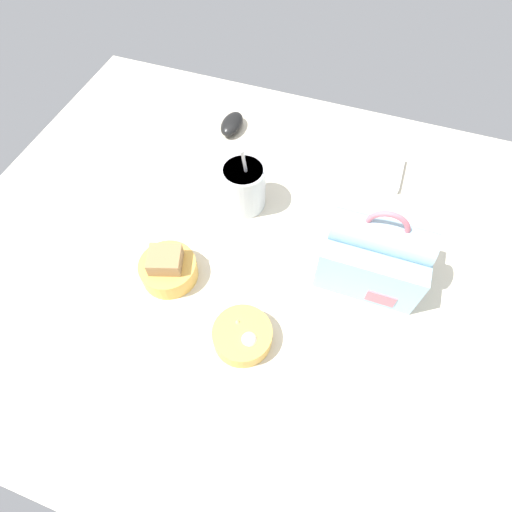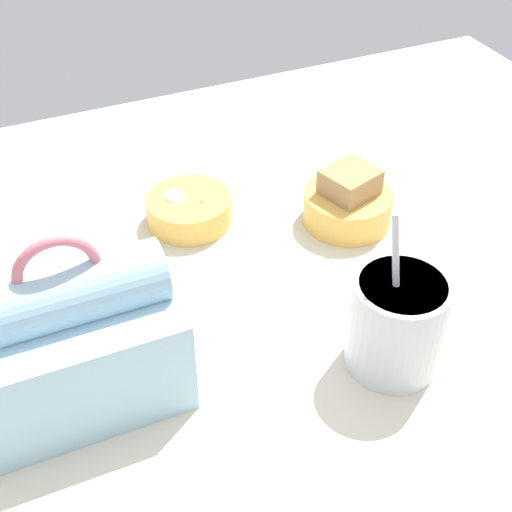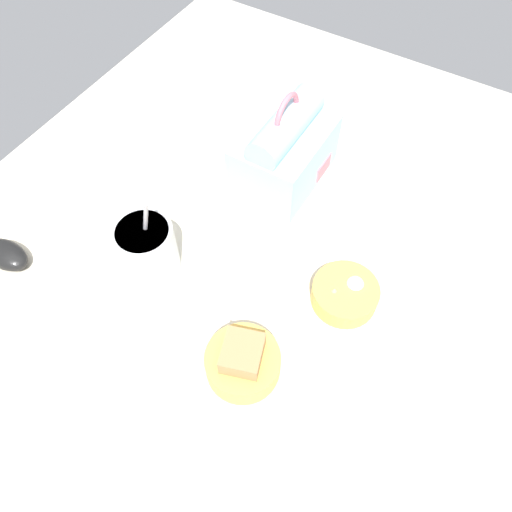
{
  "view_description": "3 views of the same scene",
  "coord_description": "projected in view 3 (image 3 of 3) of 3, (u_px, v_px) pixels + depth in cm",
  "views": [
    {
      "loc": [
        12.8,
        -44.42,
        74.77
      ],
      "look_at": [
        -1.36,
        -3.98,
        7.0
      ],
      "focal_mm": 28.0,
      "sensor_mm": 36.0,
      "label": 1
    },
    {
      "loc": [
        23.73,
        53.23,
        59.35
      ],
      "look_at": [
        -1.36,
        -3.98,
        7.0
      ],
      "focal_mm": 50.0,
      "sensor_mm": 36.0,
      "label": 2
    },
    {
      "loc": [
        -41.09,
        -27.63,
        76.84
      ],
      "look_at": [
        -1.36,
        -3.98,
        7.0
      ],
      "focal_mm": 35.0,
      "sensor_mm": 36.0,
      "label": 3
    }
  ],
  "objects": [
    {
      "name": "desk_surface",
      "position": [
        241.0,
        260.0,
        0.91
      ],
      "size": [
        140.0,
        110.0,
        2.0
      ],
      "color": "beige",
      "rests_on": "ground"
    },
    {
      "name": "keyboard",
      "position": [
        115.0,
        170.0,
        1.0
      ],
      "size": [
        39.0,
        11.34,
        2.1
      ],
      "color": "silver",
      "rests_on": "desk_surface"
    },
    {
      "name": "lunch_bag",
      "position": [
        284.0,
        150.0,
        0.94
      ],
      "size": [
        19.81,
        14.24,
        19.84
      ],
      "color": "#9EC6DB",
      "rests_on": "desk_surface"
    },
    {
      "name": "soup_cup",
      "position": [
        148.0,
        249.0,
        0.84
      ],
      "size": [
        9.87,
        9.87,
        18.3
      ],
      "color": "silver",
      "rests_on": "desk_surface"
    },
    {
      "name": "bento_bowl_sandwich",
      "position": [
        243.0,
        362.0,
        0.76
      ],
      "size": [
        11.63,
        11.63,
        7.81
      ],
      "color": "#EAB24C",
      "rests_on": "desk_surface"
    },
    {
      "name": "bento_bowl_snacks",
      "position": [
        345.0,
        294.0,
        0.83
      ],
      "size": [
        11.16,
        11.16,
        4.89
      ],
      "color": "#EAB24C",
      "rests_on": "desk_surface"
    },
    {
      "name": "computer_mouse",
      "position": [
        6.0,
        255.0,
        0.88
      ],
      "size": [
        5.37,
        9.31,
        3.62
      ],
      "color": "black",
      "rests_on": "desk_surface"
    }
  ]
}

